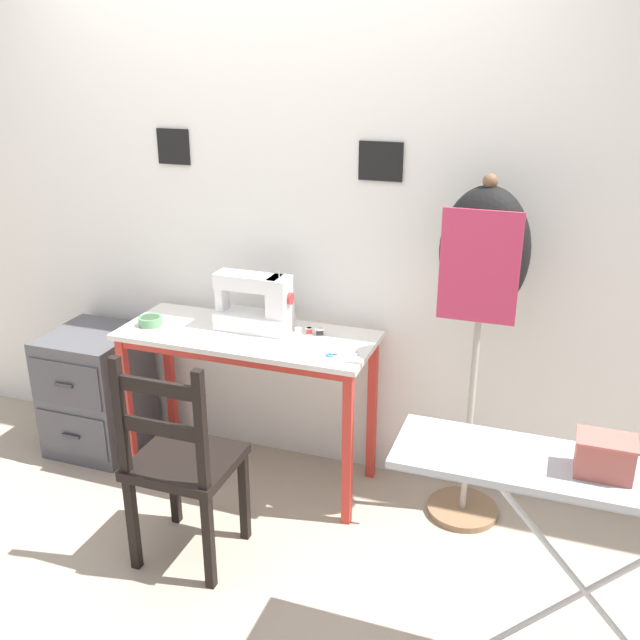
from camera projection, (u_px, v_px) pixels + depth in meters
name	position (u px, v px, depth m)	size (l,w,h in m)	color
ground_plane	(231.00, 502.00, 3.33)	(14.00, 14.00, 0.00)	tan
wall_back	(270.00, 210.00, 3.35)	(10.00, 0.06, 2.55)	silver
sewing_table	(246.00, 355.00, 3.29)	(1.18, 0.47, 0.76)	silver
sewing_machine	(257.00, 304.00, 3.26)	(0.37, 0.15, 0.29)	white
fabric_bowl	(150.00, 321.00, 3.35)	(0.11, 0.11, 0.04)	#56895B
scissors	(337.00, 355.00, 3.03)	(0.14, 0.10, 0.01)	silver
thread_spool_near_machine	(298.00, 332.00, 3.24)	(0.03, 0.03, 0.03)	silver
thread_spool_mid_table	(309.00, 331.00, 3.25)	(0.03, 0.03, 0.03)	red
thread_spool_far_edge	(320.00, 332.00, 3.24)	(0.04, 0.04, 0.03)	black
wooden_chair	(182.00, 464.00, 2.82)	(0.40, 0.38, 0.94)	black
filing_cabinet	(97.00, 390.00, 3.70)	(0.43, 0.47, 0.64)	#4C4C51
dress_form	(483.00, 271.00, 2.84)	(0.36, 0.32, 1.54)	#846647
ironing_board	(603.00, 487.00, 2.07)	(1.23, 0.31, 0.85)	#ADB2B7
storage_box	(605.00, 456.00, 2.03)	(0.17, 0.12, 0.12)	#AD564C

